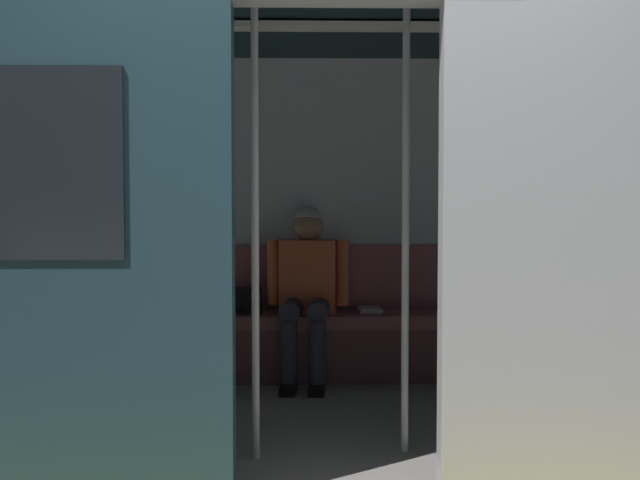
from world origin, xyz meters
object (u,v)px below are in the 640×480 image
object	(u,v)px
book	(370,310)
grab_pole_door	(255,228)
train_car	(319,143)
handbag	(243,301)
grab_pole_far	(406,227)
bench_seat	(322,329)
person_seated	(307,282)

from	to	relation	value
book	grab_pole_door	size ratio (longest dim) A/B	0.10
train_car	book	world-z (taller)	train_car
handbag	grab_pole_far	bearing A→B (deg)	118.19
bench_seat	grab_pole_door	xyz separation A→B (m)	(0.36, 1.74, 0.75)
handbag	grab_pole_far	distance (m)	1.99
book	grab_pole_far	size ratio (longest dim) A/B	0.10
bench_seat	person_seated	world-z (taller)	person_seated
person_seated	grab_pole_far	world-z (taller)	grab_pole_far
bench_seat	grab_pole_far	bearing A→B (deg)	102.41
book	grab_pole_far	xyz separation A→B (m)	(-0.03, 1.73, 0.63)
grab_pole_door	grab_pole_far	distance (m)	0.73
book	bench_seat	bearing A→B (deg)	12.12
book	grab_pole_door	distance (m)	2.06
train_car	bench_seat	distance (m)	1.60
bench_seat	grab_pole_far	size ratio (longest dim) A/B	1.41
train_car	grab_pole_far	xyz separation A→B (m)	(-0.41, 0.57, -0.44)
bench_seat	person_seated	size ratio (longest dim) A/B	2.63
handbag	book	world-z (taller)	handbag
bench_seat	grab_pole_far	xyz separation A→B (m)	(-0.36, 1.64, 0.75)
train_car	handbag	distance (m)	1.57
book	person_seated	bearing A→B (deg)	15.03
person_seated	grab_pole_door	bearing A→B (deg)	81.31
train_car	bench_seat	world-z (taller)	train_car
handbag	bench_seat	bearing A→B (deg)	175.52
train_car	grab_pole_door	world-z (taller)	train_car
train_car	handbag	bearing A→B (deg)	-66.03
person_seated	grab_pole_far	xyz separation A→B (m)	(-0.46, 1.59, 0.42)
person_seated	handbag	distance (m)	0.47
train_car	grab_pole_far	size ratio (longest dim) A/B	2.91
grab_pole_door	person_seated	bearing A→B (deg)	-98.69
handbag	book	distance (m)	0.88
person_seated	handbag	size ratio (longest dim) A/B	4.56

